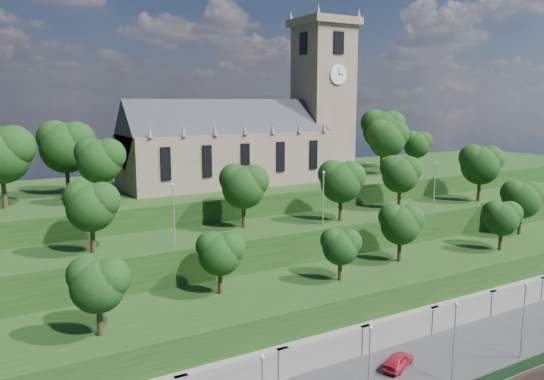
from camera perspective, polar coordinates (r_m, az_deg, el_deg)
promenade at (r=58.53m, az=17.35°, el=-18.18°), size 160.00×12.00×2.00m
retaining_wall at (r=61.59m, az=13.20°, el=-14.98°), size 160.00×2.10×5.00m
embankment_lower at (r=65.13m, az=9.55°, el=-12.03°), size 160.00×12.00×8.00m
embankment_upper at (r=72.73m, az=4.02°, el=-7.91°), size 160.00×10.00×12.00m
hilltop at (r=89.86m, az=-3.51°, el=-3.51°), size 160.00×32.00×15.00m
church at (r=84.49m, az=-1.90°, el=5.98°), size 38.60×12.35×27.60m
trees_lower at (r=66.15m, az=13.24°, el=-3.72°), size 67.93×9.12×8.28m
trees_upper at (r=72.70m, az=8.18°, el=1.42°), size 65.55×8.77×9.07m
trees_hilltop at (r=83.42m, az=-2.22°, el=5.42°), size 76.21×16.55×11.22m
lamp_posts_promenade at (r=52.70m, az=19.03°, el=-14.75°), size 60.36×0.36×7.97m
lamp_posts_upper at (r=67.94m, az=5.53°, el=-0.40°), size 40.36×0.36×7.05m
car_left at (r=55.80m, az=13.41°, el=-17.42°), size 4.74×3.36×1.50m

